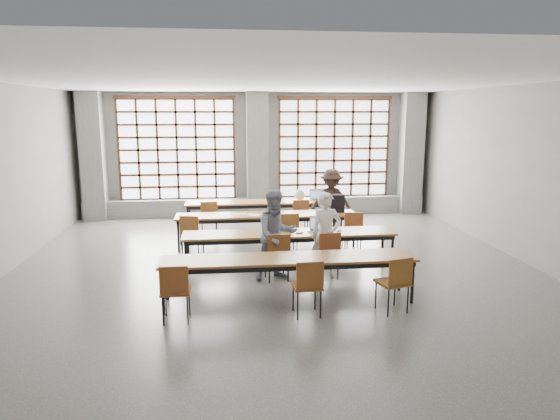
# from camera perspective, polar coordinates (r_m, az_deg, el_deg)

# --- Properties ---
(floor) EXTENTS (11.00, 11.00, 0.00)m
(floor) POSITION_cam_1_polar(r_m,az_deg,el_deg) (9.43, -0.42, -7.17)
(floor) COLOR #474745
(floor) RESTS_ON ground
(ceiling) EXTENTS (11.00, 11.00, 0.00)m
(ceiling) POSITION_cam_1_polar(r_m,az_deg,el_deg) (8.95, -0.45, 14.59)
(ceiling) COLOR silver
(ceiling) RESTS_ON floor
(wall_back) EXTENTS (10.00, 0.00, 10.00)m
(wall_back) POSITION_cam_1_polar(r_m,az_deg,el_deg) (14.47, -2.67, 6.39)
(wall_back) COLOR #5C5C59
(wall_back) RESTS_ON floor
(wall_front) EXTENTS (10.00, 0.00, 10.00)m
(wall_front) POSITION_cam_1_polar(r_m,az_deg,el_deg) (3.72, 8.35, -8.21)
(wall_front) COLOR #5C5C59
(wall_front) RESTS_ON floor
(wall_right) EXTENTS (0.00, 11.00, 11.00)m
(wall_right) POSITION_cam_1_polar(r_m,az_deg,el_deg) (10.75, 27.18, 3.45)
(wall_right) COLOR #5C5C59
(wall_right) RESTS_ON floor
(column_left) EXTENTS (0.60, 0.55, 3.50)m
(column_left) POSITION_cam_1_polar(r_m,az_deg,el_deg) (14.61, -20.59, 5.73)
(column_left) COLOR #5C5C59
(column_left) RESTS_ON floor
(column_mid) EXTENTS (0.60, 0.55, 3.50)m
(column_mid) POSITION_cam_1_polar(r_m,az_deg,el_deg) (14.20, -2.60, 6.29)
(column_mid) COLOR #5C5C59
(column_mid) RESTS_ON floor
(column_right) EXTENTS (0.60, 0.55, 3.50)m
(column_right) POSITION_cam_1_polar(r_m,az_deg,el_deg) (15.17, 14.73, 6.26)
(column_right) COLOR #5C5C59
(column_right) RESTS_ON floor
(window_left) EXTENTS (3.32, 0.12, 3.00)m
(window_left) POSITION_cam_1_polar(r_m,az_deg,el_deg) (14.42, -11.68, 6.75)
(window_left) COLOR white
(window_left) RESTS_ON wall_back
(window_right) EXTENTS (3.32, 0.12, 3.00)m
(window_right) POSITION_cam_1_polar(r_m,az_deg,el_deg) (14.70, 6.19, 7.00)
(window_right) COLOR white
(window_right) RESTS_ON wall_back
(sill_ledge) EXTENTS (9.80, 0.35, 0.50)m
(sill_ledge) POSITION_cam_1_polar(r_m,az_deg,el_deg) (14.48, -2.57, 0.40)
(sill_ledge) COLOR #5C5C59
(sill_ledge) RESTS_ON floor
(desk_row_a) EXTENTS (4.00, 0.70, 0.73)m
(desk_row_a) POSITION_cam_1_polar(r_m,az_deg,el_deg) (12.65, -1.72, 0.72)
(desk_row_a) COLOR brown
(desk_row_a) RESTS_ON floor
(desk_row_b) EXTENTS (4.00, 0.70, 0.73)m
(desk_row_b) POSITION_cam_1_polar(r_m,az_deg,el_deg) (11.09, -1.54, -0.79)
(desk_row_b) COLOR brown
(desk_row_b) RESTS_ON floor
(desk_row_c) EXTENTS (4.00, 0.70, 0.73)m
(desk_row_c) POSITION_cam_1_polar(r_m,az_deg,el_deg) (9.43, 1.08, -2.95)
(desk_row_c) COLOR brown
(desk_row_c) RESTS_ON floor
(desk_row_d) EXTENTS (4.00, 0.70, 0.73)m
(desk_row_d) POSITION_cam_1_polar(r_m,az_deg,el_deg) (7.86, 1.00, -5.88)
(desk_row_d) COLOR brown
(desk_row_d) RESTS_ON floor
(chair_back_left) EXTENTS (0.45, 0.45, 0.88)m
(chair_back_left) POSITION_cam_1_polar(r_m,az_deg,el_deg) (12.03, -8.11, -0.57)
(chair_back_left) COLOR brown
(chair_back_left) RESTS_ON floor
(chair_back_mid) EXTENTS (0.44, 0.45, 0.88)m
(chair_back_mid) POSITION_cam_1_polar(r_m,az_deg,el_deg) (12.15, 2.31, -0.34)
(chair_back_mid) COLOR brown
(chair_back_mid) RESTS_ON floor
(chair_back_right) EXTENTS (0.53, 0.53, 0.88)m
(chair_back_right) POSITION_cam_1_polar(r_m,az_deg,el_deg) (12.30, 6.08, -0.25)
(chair_back_right) COLOR brown
(chair_back_right) RESTS_ON floor
(chair_mid_left) EXTENTS (0.52, 0.52, 0.88)m
(chair_mid_left) POSITION_cam_1_polar(r_m,az_deg,el_deg) (10.49, -10.11, -2.38)
(chair_mid_left) COLOR brown
(chair_mid_left) RESTS_ON floor
(chair_mid_centre) EXTENTS (0.46, 0.46, 0.88)m
(chair_mid_centre) POSITION_cam_1_polar(r_m,az_deg,el_deg) (10.55, 0.96, -2.13)
(chair_mid_centre) COLOR brown
(chair_mid_centre) RESTS_ON floor
(chair_mid_right) EXTENTS (0.45, 0.45, 0.88)m
(chair_mid_right) POSITION_cam_1_polar(r_m,az_deg,el_deg) (10.81, 8.28, -1.92)
(chair_mid_right) COLOR brown
(chair_mid_right) RESTS_ON floor
(chair_front_left) EXTENTS (0.47, 0.47, 0.88)m
(chair_front_left) POSITION_cam_1_polar(r_m,az_deg,el_deg) (8.83, -0.27, -4.81)
(chair_front_left) COLOR maroon
(chair_front_left) RESTS_ON floor
(chair_front_right) EXTENTS (0.47, 0.47, 0.88)m
(chair_front_right) POSITION_cam_1_polar(r_m,az_deg,el_deg) (8.97, 5.47, -4.61)
(chair_front_right) COLOR brown
(chair_front_right) RESTS_ON floor
(chair_near_left) EXTENTS (0.42, 0.43, 0.88)m
(chair_near_left) POSITION_cam_1_polar(r_m,az_deg,el_deg) (7.28, -11.90, -8.61)
(chair_near_left) COLOR brown
(chair_near_left) RESTS_ON floor
(chair_near_mid) EXTENTS (0.45, 0.45, 0.88)m
(chair_near_mid) POSITION_cam_1_polar(r_m,az_deg,el_deg) (7.34, 3.23, -8.22)
(chair_near_mid) COLOR brown
(chair_near_mid) RESTS_ON floor
(chair_near_right) EXTENTS (0.52, 0.52, 0.88)m
(chair_near_right) POSITION_cam_1_polar(r_m,az_deg,el_deg) (7.66, 13.07, -7.66)
(chair_near_right) COLOR brown
(chair_near_right) RESTS_ON floor
(student_male) EXTENTS (0.63, 0.47, 1.57)m
(student_male) POSITION_cam_1_polar(r_m,az_deg,el_deg) (9.02, 5.28, -2.88)
(student_male) COLOR silver
(student_male) RESTS_ON floor
(student_female) EXTENTS (0.94, 0.82, 1.63)m
(student_female) POSITION_cam_1_polar(r_m,az_deg,el_deg) (8.88, -0.42, -2.86)
(student_female) COLOR #19234B
(student_female) RESTS_ON floor
(student_back) EXTENTS (1.09, 0.71, 1.58)m
(student_back) POSITION_cam_1_polar(r_m,az_deg,el_deg) (12.37, 5.87, 1.02)
(student_back) COLOR black
(student_back) RESTS_ON floor
(laptop_front) EXTENTS (0.44, 0.41, 0.26)m
(laptop_front) POSITION_cam_1_polar(r_m,az_deg,el_deg) (9.59, 4.39, -1.96)
(laptop_front) COLOR #BBBBC0
(laptop_front) RESTS_ON desk_row_c
(laptop_back) EXTENTS (0.37, 0.32, 0.26)m
(laptop_back) POSITION_cam_1_polar(r_m,az_deg,el_deg) (12.91, 4.23, 1.48)
(laptop_back) COLOR #B7B8BC
(laptop_back) RESTS_ON desk_row_a
(mouse) EXTENTS (0.11, 0.10, 0.04)m
(mouse) POSITION_cam_1_polar(r_m,az_deg,el_deg) (9.56, 6.76, -2.31)
(mouse) COLOR silver
(mouse) RESTS_ON desk_row_c
(green_box) EXTENTS (0.27, 0.16, 0.09)m
(green_box) POSITION_cam_1_polar(r_m,az_deg,el_deg) (9.48, 0.72, -2.19)
(green_box) COLOR green
(green_box) RESTS_ON desk_row_c
(phone) EXTENTS (0.14, 0.10, 0.01)m
(phone) POSITION_cam_1_polar(r_m,az_deg,el_deg) (9.34, 2.26, -2.63)
(phone) COLOR black
(phone) RESTS_ON desk_row_c
(paper_sheet_a) EXTENTS (0.31, 0.23, 0.00)m
(paper_sheet_a) POSITION_cam_1_polar(r_m,az_deg,el_deg) (11.09, -4.65, -0.47)
(paper_sheet_a) COLOR silver
(paper_sheet_a) RESTS_ON desk_row_b
(paper_sheet_b) EXTENTS (0.36, 0.34, 0.00)m
(paper_sheet_b) POSITION_cam_1_polar(r_m,az_deg,el_deg) (11.00, -3.07, -0.54)
(paper_sheet_b) COLOR white
(paper_sheet_b) RESTS_ON desk_row_b
(backpack) EXTENTS (0.33, 0.21, 0.40)m
(backpack) POSITION_cam_1_polar(r_m,az_deg,el_deg) (11.33, 6.53, 0.77)
(backpack) COLOR black
(backpack) RESTS_ON desk_row_b
(plastic_bag) EXTENTS (0.29, 0.25, 0.29)m
(plastic_bag) POSITION_cam_1_polar(r_m,az_deg,el_deg) (12.77, 2.29, 1.76)
(plastic_bag) COLOR silver
(plastic_bag) RESTS_ON desk_row_a
(red_pouch) EXTENTS (0.22, 0.16, 0.06)m
(red_pouch) POSITION_cam_1_polar(r_m,az_deg,el_deg) (7.37, -11.83, -8.67)
(red_pouch) COLOR maroon
(red_pouch) RESTS_ON chair_near_left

